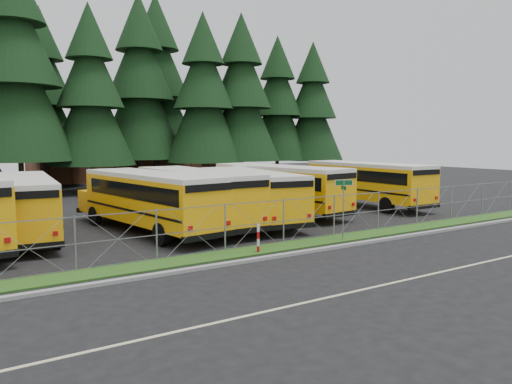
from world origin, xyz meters
TOP-DOWN VIEW (x-y plane):
  - ground at (0.00, 0.00)m, footprint 120.00×120.00m
  - curb at (0.00, -3.10)m, footprint 50.00×0.25m
  - grass_verge at (0.00, -1.70)m, footprint 50.00×1.40m
  - road_lane_line at (0.00, -8.00)m, footprint 50.00×0.12m
  - chainlink_fence at (0.00, -1.00)m, footprint 44.00×0.10m
  - brick_building at (6.00, 40.00)m, footprint 22.00×10.00m
  - bus_1 at (-10.60, 6.65)m, footprint 3.72×11.28m
  - bus_3 at (-5.12, 4.85)m, footprint 4.27×11.74m
  - bus_4 at (-2.50, 5.16)m, footprint 2.91×11.58m
  - bus_5 at (0.72, 4.82)m, footprint 4.04×11.30m
  - bus_6 at (3.82, 6.50)m, footprint 4.26×11.80m
  - bus_east at (11.04, 6.12)m, footprint 2.86×11.61m
  - street_sign at (1.62, -2.03)m, footprint 0.79×0.52m
  - striped_bollard at (-3.05, -2.07)m, footprint 0.11×0.11m
  - conifer_3 at (-7.99, 25.81)m, footprint 8.89×8.89m
  - conifer_4 at (-2.27, 25.57)m, footprint 7.37×7.37m
  - conifer_5 at (3.32, 28.64)m, footprint 8.44×8.44m
  - conifer_6 at (8.11, 24.58)m, footprint 7.56×7.56m
  - conifer_7 at (12.32, 24.50)m, footprint 7.76×7.76m
  - conifer_8 at (18.59, 27.09)m, footprint 7.26×7.26m
  - conifer_9 at (22.31, 25.50)m, footprint 7.03×7.03m
  - conifer_11 at (-4.78, 33.55)m, footprint 7.86×7.86m
  - conifer_12 at (6.79, 33.05)m, footprint 9.11×9.11m
  - conifer_13 at (16.91, 33.78)m, footprint 6.79×6.79m

SIDE VIEW (x-z plane):
  - ground at x=0.00m, z-range 0.00..0.00m
  - road_lane_line at x=0.00m, z-range 0.00..0.01m
  - grass_verge at x=0.00m, z-range 0.00..0.06m
  - curb at x=0.00m, z-range 0.00..0.12m
  - striped_bollard at x=-3.05m, z-range 0.00..1.20m
  - chainlink_fence at x=0.00m, z-range 0.00..2.00m
  - bus_5 at x=0.72m, z-range 0.00..2.90m
  - bus_1 at x=-10.60m, z-range 0.00..2.90m
  - bus_3 at x=-5.12m, z-range 0.00..3.01m
  - bus_4 at x=-2.50m, z-range 0.00..3.02m
  - bus_6 at x=3.82m, z-range 0.00..3.03m
  - bus_east at x=11.04m, z-range 0.00..3.03m
  - street_sign at x=1.62m, z-range 0.63..3.44m
  - brick_building at x=6.00m, z-range 0.00..6.00m
  - conifer_13 at x=16.91m, z-range 0.00..15.01m
  - conifer_9 at x=22.31m, z-range 0.00..15.54m
  - conifer_8 at x=18.59m, z-range 0.00..16.05m
  - conifer_4 at x=-2.27m, z-range 0.00..16.31m
  - conifer_6 at x=8.11m, z-range 0.00..16.71m
  - conifer_7 at x=12.32m, z-range 0.00..17.15m
  - conifer_11 at x=-4.78m, z-range 0.00..17.39m
  - conifer_5 at x=3.32m, z-range 0.00..18.67m
  - conifer_3 at x=-7.99m, z-range 0.00..19.66m
  - conifer_12 at x=6.79m, z-range 0.00..20.15m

